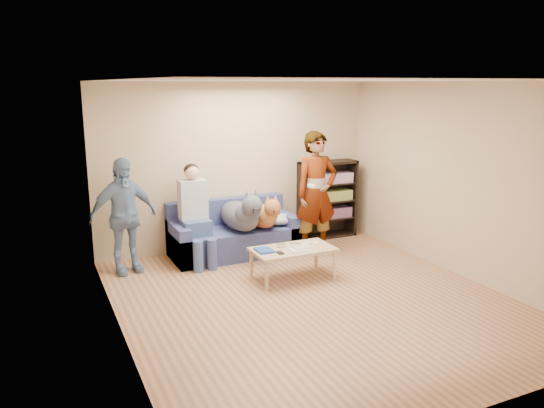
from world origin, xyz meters
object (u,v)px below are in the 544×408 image
notebook_blue (264,250)px  camera_silver (281,245)px  person_standing_right (316,194)px  person_seated (195,211)px  coffee_table (293,252)px  sofa (233,236)px  bookshelf (327,198)px  dog_tan (262,214)px  person_standing_left (123,216)px  dog_gray (242,215)px

notebook_blue → camera_silver: 0.29m
person_standing_right → notebook_blue: 1.53m
person_standing_right → person_seated: bearing=168.0°
person_standing_right → notebook_blue: (-1.22, -0.77, -0.51)m
coffee_table → camera_silver: bearing=135.0°
sofa → bookshelf: bearing=7.4°
sofa → dog_tan: dog_tan is taller
person_standing_left → dog_tan: (2.04, -0.08, -0.17)m
person_standing_right → person_standing_left: size_ratio=1.17×
notebook_blue → dog_gray: size_ratio=0.20×
person_standing_right → sofa: bearing=156.8°
notebook_blue → person_standing_left: bearing=144.5°
person_standing_left → notebook_blue: bearing=-47.7°
sofa → dog_gray: (0.06, -0.24, 0.39)m
person_standing_right → person_seated: size_ratio=1.28×
dog_tan → coffee_table: (-0.04, -1.11, -0.26)m
person_standing_left → camera_silver: bearing=-41.9°
person_seated → bookshelf: bearing=8.5°
person_seated → coffee_table: (0.98, -1.19, -0.40)m
dog_tan → bookshelf: bearing=17.8°
person_standing_left → camera_silver: size_ratio=14.62×
notebook_blue → bookshelf: bookshelf is taller
camera_silver → dog_gray: size_ratio=0.09×
dog_tan → coffee_table: 1.14m
sofa → dog_gray: 0.46m
person_standing_left → person_seated: person_standing_left is taller
camera_silver → notebook_blue: bearing=-166.0°
dog_gray → dog_tan: 0.35m
coffee_table → bookshelf: size_ratio=0.85×
person_standing_right → person_standing_left: bearing=172.3°
coffee_table → person_standing_left: bearing=149.3°
sofa → coffee_table: 1.37m
bookshelf → coffee_table: bearing=-132.8°
person_seated → coffee_table: person_seated is taller
dog_gray → dog_tan: size_ratio=1.10×
person_standing_left → camera_silver: 2.19m
notebook_blue → bookshelf: 2.39m
person_standing_right → person_seated: (-1.80, 0.37, -0.17)m
notebook_blue → dog_tan: 1.16m
camera_silver → bookshelf: size_ratio=0.08×
camera_silver → coffee_table: bearing=-45.0°
coffee_table → bookshelf: (1.44, 1.55, 0.31)m
notebook_blue → person_seated: (-0.58, 1.14, 0.34)m
person_standing_right → bookshelf: 0.99m
person_standing_right → dog_gray: (-1.12, 0.25, -0.27)m
camera_silver → sofa: (-0.24, 1.20, -0.16)m
dog_gray → coffee_table: 1.16m
bookshelf → dog_tan: bearing=-162.2°
camera_silver → person_seated: 1.41m
person_standing_right → bookshelf: bearing=49.2°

